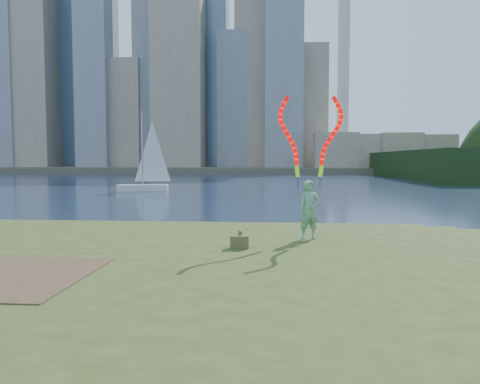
{
  "coord_description": "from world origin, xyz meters",
  "views": [
    {
      "loc": [
        2.62,
        -10.72,
        2.79
      ],
      "look_at": [
        1.69,
        1.0,
        1.97
      ],
      "focal_mm": 35.0,
      "sensor_mm": 36.0,
      "label": 1
    }
  ],
  "objects": [
    {
      "name": "canvas_bag",
      "position": [
        1.79,
        -0.37,
        0.96
      ],
      "size": [
        0.44,
        0.49,
        0.38
      ],
      "rotation": [
        0.0,
        0.0,
        0.15
      ],
      "color": "#414322",
      "rests_on": "grassy_knoll"
    },
    {
      "name": "grassy_knoll",
      "position": [
        0.0,
        -2.3,
        0.34
      ],
      "size": [
        20.0,
        18.0,
        0.8
      ],
      "color": "#354418",
      "rests_on": "ground"
    },
    {
      "name": "observation_tower",
      "position": [
        18.0,
        102.0,
        39.11
      ],
      "size": [
        10.0,
        10.0,
        58.0
      ],
      "color": "silver",
      "rests_on": "far_shore"
    },
    {
      "name": "sailboat",
      "position": [
        -8.92,
        29.55,
        1.21
      ],
      "size": [
        4.69,
        2.07,
        7.03
      ],
      "rotation": [
        0.0,
        0.0,
        0.16
      ],
      "color": "silver",
      "rests_on": "ground"
    },
    {
      "name": "woman_with_ribbons",
      "position": [
        3.43,
        0.96,
        2.25
      ],
      "size": [
        1.9,
        0.67,
        3.88
      ],
      "rotation": [
        0.0,
        0.0,
        0.31
      ],
      "color": "#167A37",
      "rests_on": "grassy_knoll"
    },
    {
      "name": "ground",
      "position": [
        0.0,
        0.0,
        0.0
      ],
      "size": [
        320.0,
        320.0,
        0.0
      ],
      "primitive_type": "plane",
      "color": "#1A2842",
      "rests_on": "ground"
    },
    {
      "name": "far_shore",
      "position": [
        0.0,
        95.0,
        0.6
      ],
      "size": [
        320.0,
        40.0,
        1.2
      ],
      "primitive_type": "cube",
      "color": "#4B4637",
      "rests_on": "ground"
    }
  ]
}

